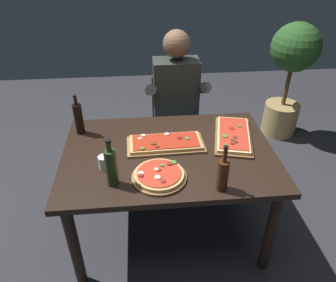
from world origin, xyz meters
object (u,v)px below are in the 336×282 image
at_px(oil_bottle_amber, 111,167).
at_px(diner_chair, 174,120).
at_px(dining_table, 169,163).
at_px(pizza_rectangular_left, 233,135).
at_px(pizza_round_far, 159,176).
at_px(tumbler_near_camera, 104,163).
at_px(seated_diner, 176,101).
at_px(vinegar_bottle_green, 79,118).
at_px(wine_bottle_dark, 223,174).
at_px(potted_plant_corner, 290,71).
at_px(pizza_rectangular_front, 166,143).

xyz_separation_m(oil_bottle_amber, diner_chair, (0.49, 1.15, -0.38)).
distance_m(dining_table, pizza_rectangular_left, 0.50).
relative_size(pizza_rectangular_left, pizza_round_far, 1.66).
xyz_separation_m(tumbler_near_camera, seated_diner, (0.55, 0.88, -0.04)).
relative_size(dining_table, vinegar_bottle_green, 4.72).
xyz_separation_m(dining_table, tumbler_near_camera, (-0.41, -0.14, 0.13)).
distance_m(dining_table, oil_bottle_amber, 0.50).
xyz_separation_m(wine_bottle_dark, seated_diner, (-0.13, 1.13, -0.10)).
height_order(oil_bottle_amber, vinegar_bottle_green, oil_bottle_amber).
bearing_deg(wine_bottle_dark, pizza_round_far, 160.14).
bearing_deg(pizza_round_far, pizza_rectangular_left, 35.43).
xyz_separation_m(pizza_round_far, oil_bottle_amber, (-0.27, -0.02, 0.10)).
relative_size(dining_table, pizza_round_far, 4.29).
bearing_deg(wine_bottle_dark, oil_bottle_amber, 170.57).
distance_m(wine_bottle_dark, tumbler_near_camera, 0.72).
height_order(oil_bottle_amber, diner_chair, oil_bottle_amber).
bearing_deg(pizza_round_far, potted_plant_corner, 46.83).
bearing_deg(pizza_rectangular_left, oil_bottle_amber, -153.14).
bearing_deg(tumbler_near_camera, pizza_rectangular_left, 17.02).
bearing_deg(potted_plant_corner, pizza_round_far, -133.17).
bearing_deg(oil_bottle_amber, wine_bottle_dark, -9.43).
height_order(tumbler_near_camera, diner_chair, diner_chair).
distance_m(vinegar_bottle_green, tumbler_near_camera, 0.49).
xyz_separation_m(pizza_rectangular_front, vinegar_bottle_green, (-0.60, 0.23, 0.10)).
bearing_deg(dining_table, oil_bottle_amber, -140.45).
bearing_deg(oil_bottle_amber, potted_plant_corner, 42.49).
height_order(pizza_rectangular_front, tumbler_near_camera, tumbler_near_camera).
xyz_separation_m(dining_table, pizza_rectangular_front, (-0.02, 0.07, 0.11)).
bearing_deg(pizza_round_far, dining_table, 72.77).
bearing_deg(dining_table, pizza_rectangular_left, 14.96).
bearing_deg(wine_bottle_dark, tumbler_near_camera, 159.69).
bearing_deg(seated_diner, wine_bottle_dark, -83.67).
height_order(pizza_rectangular_front, oil_bottle_amber, oil_bottle_amber).
xyz_separation_m(pizza_rectangular_left, oil_bottle_amber, (-0.82, -0.41, 0.10)).
xyz_separation_m(pizza_rectangular_front, diner_chair, (0.15, 0.79, -0.27)).
relative_size(wine_bottle_dark, oil_bottle_amber, 0.96).
relative_size(pizza_rectangular_front, pizza_round_far, 1.62).
relative_size(pizza_rectangular_left, vinegar_bottle_green, 1.83).
height_order(pizza_rectangular_front, wine_bottle_dark, wine_bottle_dark).
relative_size(pizza_rectangular_left, seated_diner, 0.41).
bearing_deg(vinegar_bottle_green, oil_bottle_amber, -65.98).
bearing_deg(pizza_rectangular_left, diner_chair, 114.45).
xyz_separation_m(pizza_rectangular_left, diner_chair, (-0.33, 0.73, -0.27)).
xyz_separation_m(pizza_rectangular_front, potted_plant_corner, (1.42, 1.25, -0.01)).
height_order(oil_bottle_amber, seated_diner, seated_diner).
xyz_separation_m(pizza_round_far, seated_diner, (0.22, 1.00, -0.02)).
bearing_deg(pizza_rectangular_front, potted_plant_corner, 41.36).
xyz_separation_m(pizza_round_far, diner_chair, (0.22, 1.12, -0.27)).
bearing_deg(diner_chair, tumbler_near_camera, -118.63).
height_order(dining_table, potted_plant_corner, potted_plant_corner).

